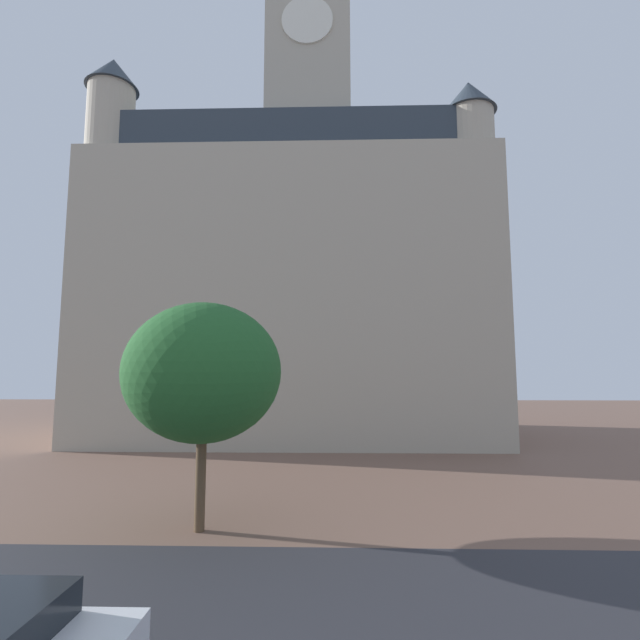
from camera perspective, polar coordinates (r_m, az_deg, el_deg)
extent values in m
plane|color=brown|center=(10.76, 0.66, -30.27)|extent=(120.00, 120.00, 0.00)
cube|color=#B2A893|center=(32.56, -3.19, 1.48)|extent=(25.14, 14.16, 17.57)
cube|color=#2D3842|center=(35.33, -3.09, 17.75)|extent=(23.13, 13.03, 2.40)
cube|color=#B2A893|center=(34.34, -1.38, 14.04)|extent=(5.92, 5.92, 32.63)
cylinder|color=silver|center=(37.87, -1.60, 33.25)|extent=(3.55, 0.15, 3.55)
cylinder|color=#B2A893|center=(30.65, -25.36, 6.73)|extent=(2.80, 2.80, 21.93)
cone|color=#2D3842|center=(35.22, -24.33, 26.09)|extent=(3.20, 3.20, 2.00)
cylinder|color=#B2A893|center=(28.41, 18.77, 5.42)|extent=(2.80, 2.80, 19.97)
cone|color=#2D3842|center=(32.43, 18.01, 24.81)|extent=(3.20, 3.20, 2.00)
cylinder|color=brown|center=(13.84, -14.65, -18.98)|extent=(0.29, 0.29, 2.57)
ellipsoid|color=#235B28|center=(13.50, -14.28, -6.28)|extent=(4.40, 4.40, 3.96)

